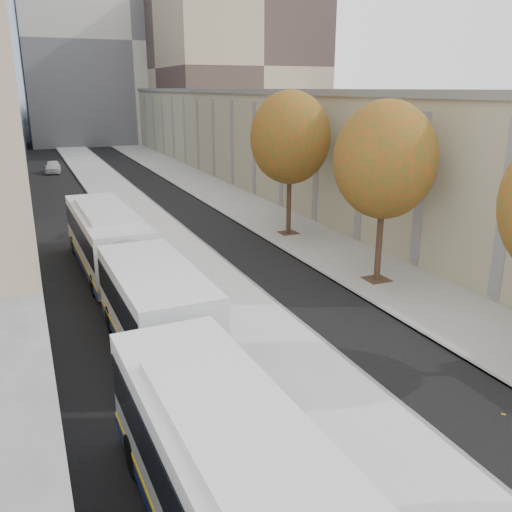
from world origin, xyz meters
TOP-DOWN VIEW (x-y plane):
  - bus_platform at (-3.88, 35.00)m, footprint 4.25×150.00m
  - sidewalk at (4.12, 35.00)m, footprint 4.75×150.00m
  - building_tan at (15.50, 64.00)m, footprint 18.00×92.00m
  - building_far_block at (6.00, 96.00)m, footprint 30.00×18.00m
  - tree_d at (3.60, 22.00)m, footprint 4.40×4.40m
  - tree_e at (3.60, 31.00)m, footprint 4.60×4.60m
  - bus_far at (-7.26, 24.52)m, footprint 2.96×17.43m
  - distant_car at (-7.81, 62.52)m, footprint 1.84×3.83m

SIDE VIEW (x-z plane):
  - sidewalk at x=4.12m, z-range 0.00..0.08m
  - bus_platform at x=-3.88m, z-range 0.00..0.15m
  - distant_car at x=-7.81m, z-range 0.00..1.26m
  - bus_far at x=-7.26m, z-range 0.13..3.03m
  - building_tan at x=15.50m, z-range 0.00..8.00m
  - tree_d at x=3.60m, z-range 1.67..9.27m
  - tree_e at x=3.60m, z-range 1.73..9.64m
  - building_far_block at x=6.00m, z-range 0.00..30.00m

